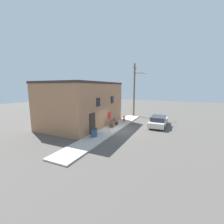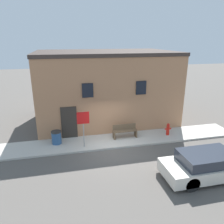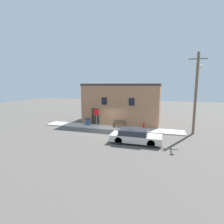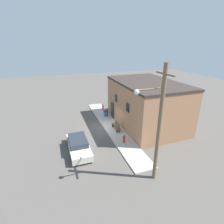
{
  "view_description": "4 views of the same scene",
  "coord_description": "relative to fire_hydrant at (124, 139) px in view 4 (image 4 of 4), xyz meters",
  "views": [
    {
      "loc": [
        -14.97,
        -5.99,
        4.8
      ],
      "look_at": [
        0.18,
        1.02,
        2.0
      ],
      "focal_mm": 24.0,
      "sensor_mm": 36.0,
      "label": 1
    },
    {
      "loc": [
        -2.65,
        -11.32,
        6.26
      ],
      "look_at": [
        0.18,
        1.02,
        2.0
      ],
      "focal_mm": 35.0,
      "sensor_mm": 36.0,
      "label": 2
    },
    {
      "loc": [
        6.29,
        -18.89,
        5.26
      ],
      "look_at": [
        0.18,
        1.02,
        2.0
      ],
      "focal_mm": 28.0,
      "sensor_mm": 36.0,
      "label": 3
    },
    {
      "loc": [
        18.17,
        -5.33,
        9.6
      ],
      "look_at": [
        0.18,
        1.02,
        2.0
      ],
      "focal_mm": 28.0,
      "sensor_mm": 36.0,
      "label": 4
    }
  ],
  "objects": [
    {
      "name": "ground_plane",
      "position": [
        -4.02,
        -0.97,
        -0.52
      ],
      "size": [
        80.0,
        80.0,
        0.0
      ],
      "primitive_type": "plane",
      "color": "#56514C"
    },
    {
      "name": "stop_sign",
      "position": [
        -5.66,
        -0.49,
        1.15
      ],
      "size": [
        0.71,
        0.06,
        2.21
      ],
      "color": "gray",
      "rests_on": "sidewalk"
    },
    {
      "name": "fire_hydrant",
      "position": [
        0.0,
        0.0,
        0.0
      ],
      "size": [
        0.44,
        0.21,
        0.81
      ],
      "color": "red",
      "rests_on": "sidewalk"
    },
    {
      "name": "bench",
      "position": [
        -2.93,
        0.27,
        0.04
      ],
      "size": [
        1.55,
        0.44,
        0.87
      ],
      "color": "brown",
      "rests_on": "sidewalk"
    },
    {
      "name": "sidewalk",
      "position": [
        -4.02,
        0.05,
        -0.46
      ],
      "size": [
        17.1,
        2.04,
        0.11
      ],
      "color": "#BCB7AD",
      "rests_on": "ground"
    },
    {
      "name": "parked_car",
      "position": [
        -0.2,
        -4.59,
        0.11
      ],
      "size": [
        4.57,
        1.8,
        1.27
      ],
      "color": "black",
      "rests_on": "ground"
    },
    {
      "name": "brick_building",
      "position": [
        -3.41,
        4.31,
        2.18
      ],
      "size": [
        10.18,
        6.6,
        5.4
      ],
      "color": "#A87551",
      "rests_on": "ground"
    },
    {
      "name": "trash_bin",
      "position": [
        -7.26,
        0.35,
        0.0
      ],
      "size": [
        0.62,
        0.62,
        0.81
      ],
      "color": "#2D517F",
      "rests_on": "sidewalk"
    },
    {
      "name": "utility_pole",
      "position": [
        5.28,
        0.1,
        4.03
      ],
      "size": [
        1.8,
        2.14,
        8.54
      ],
      "color": "brown",
      "rests_on": "ground"
    }
  ]
}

